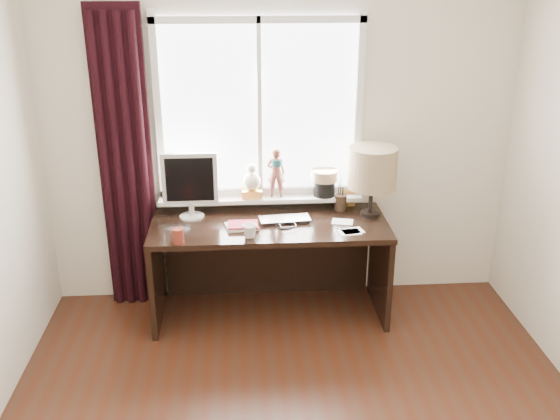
{
  "coord_description": "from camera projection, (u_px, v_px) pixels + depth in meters",
  "views": [
    {
      "loc": [
        -0.3,
        -2.48,
        2.5
      ],
      "look_at": [
        -0.05,
        1.25,
        1.0
      ],
      "focal_mm": 40.0,
      "sensor_mm": 36.0,
      "label": 1
    }
  ],
  "objects": [
    {
      "name": "notebook_stack",
      "position": [
        242.0,
        226.0,
        4.39
      ],
      "size": [
        0.24,
        0.2,
        0.03
      ],
      "color": "beige",
      "rests_on": "desk"
    },
    {
      "name": "desk",
      "position": [
        269.0,
        248.0,
        4.65
      ],
      "size": [
        1.7,
        0.7,
        0.75
      ],
      "color": "black",
      "rests_on": "floor"
    },
    {
      "name": "red_cup",
      "position": [
        178.0,
        236.0,
        4.14
      ],
      "size": [
        0.08,
        0.08,
        0.1
      ],
      "primitive_type": "cylinder",
      "color": "maroon",
      "rests_on": "desk"
    },
    {
      "name": "laptop",
      "position": [
        285.0,
        219.0,
        4.49
      ],
      "size": [
        0.39,
        0.27,
        0.03
      ],
      "primitive_type": "imported",
      "rotation": [
        0.0,
        0.0,
        0.1
      ],
      "color": "silver",
      "rests_on": "desk"
    },
    {
      "name": "desk_cables",
      "position": [
        292.0,
        222.0,
        4.48
      ],
      "size": [
        0.28,
        0.31,
        0.01
      ],
      "color": "black",
      "rests_on": "desk"
    },
    {
      "name": "window",
      "position": [
        261.0,
        137.0,
        4.56
      ],
      "size": [
        1.52,
        0.2,
        1.4
      ],
      "color": "white",
      "rests_on": "ground"
    },
    {
      "name": "curtain",
      "position": [
        126.0,
        166.0,
        4.53
      ],
      "size": [
        0.38,
        0.09,
        2.25
      ],
      "color": "black",
      "rests_on": "floor"
    },
    {
      "name": "loose_papers",
      "position": [
        348.0,
        228.0,
        4.38
      ],
      "size": [
        0.21,
        0.32,
        0.0
      ],
      "color": "white",
      "rests_on": "desk"
    },
    {
      "name": "brush_holder",
      "position": [
        341.0,
        202.0,
        4.68
      ],
      "size": [
        0.09,
        0.09,
        0.25
      ],
      "color": "black",
      "rests_on": "desk"
    },
    {
      "name": "table_lamp",
      "position": [
        372.0,
        169.0,
        4.46
      ],
      "size": [
        0.35,
        0.35,
        0.52
      ],
      "color": "black",
      "rests_on": "desk"
    },
    {
      "name": "icon_frame",
      "position": [
        349.0,
        198.0,
        4.75
      ],
      "size": [
        0.1,
        0.02,
        0.13
      ],
      "color": "gold",
      "rests_on": "desk"
    },
    {
      "name": "mug",
      "position": [
        250.0,
        231.0,
        4.22
      ],
      "size": [
        0.14,
        0.14,
        0.1
      ],
      "primitive_type": "imported",
      "rotation": [
        0.0,
        0.0,
        0.68
      ],
      "color": "white",
      "rests_on": "desk"
    },
    {
      "name": "wall_back",
      "position": [
        280.0,
        135.0,
        4.62
      ],
      "size": [
        3.5,
        0.0,
        2.6
      ],
      "primitive_type": "cube",
      "rotation": [
        1.57,
        0.0,
        0.0
      ],
      "color": "beige",
      "rests_on": "ground"
    },
    {
      "name": "monitor",
      "position": [
        190.0,
        182.0,
        4.46
      ],
      "size": [
        0.4,
        0.18,
        0.49
      ],
      "color": "beige",
      "rests_on": "desk"
    }
  ]
}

